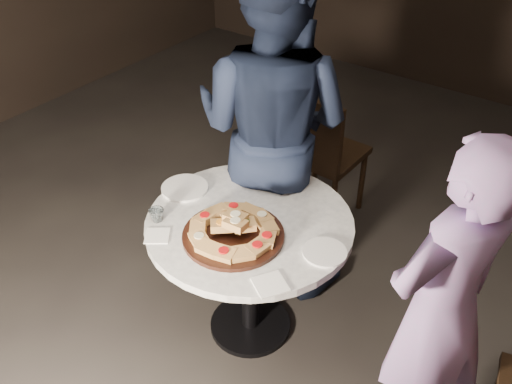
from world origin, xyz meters
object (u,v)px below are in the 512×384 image
diner_teal (442,309)px  chair_far (319,150)px  diner_navy (272,128)px  focaccia_pile (233,228)px  table (250,242)px  water_glass (157,215)px  serving_board (233,235)px

diner_teal → chair_far: bearing=-107.7°
diner_navy → diner_teal: (1.13, -0.51, -0.16)m
focaccia_pile → diner_navy: diner_navy is taller
chair_far → table: bearing=104.0°
focaccia_pile → water_glass: focaccia_pile is taller
water_glass → chair_far: size_ratio=0.08×
water_glass → diner_teal: bearing=9.9°
serving_board → table: bearing=95.4°
focaccia_pile → chair_far: size_ratio=0.44×
serving_board → chair_far: (-0.23, 1.13, -0.20)m
focaccia_pile → chair_far: chair_far is taller
diner_navy → focaccia_pile: bearing=102.1°
table → chair_far: (-0.22, 0.99, -0.06)m
table → diner_teal: 0.93m
table → serving_board: (0.01, -0.14, 0.14)m
focaccia_pile → diner_navy: (-0.23, 0.62, 0.14)m
focaccia_pile → chair_far: (-0.23, 1.13, -0.24)m
table → serving_board: size_ratio=2.70×
diner_teal → table: bearing=-67.4°
chair_far → diner_navy: bearing=92.1°
focaccia_pile → diner_navy: 0.67m
chair_far → diner_navy: 0.64m
serving_board → chair_far: 1.17m
table → chair_far: chair_far is taller
serving_board → focaccia_pile: 0.04m
table → diner_navy: 0.62m
serving_board → diner_teal: 0.91m
focaccia_pile → water_glass: bearing=-161.8°
serving_board → water_glass: bearing=-162.1°
water_glass → diner_navy: size_ratio=0.04×
serving_board → water_glass: size_ratio=6.56×
chair_far → water_glass: bearing=86.1°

